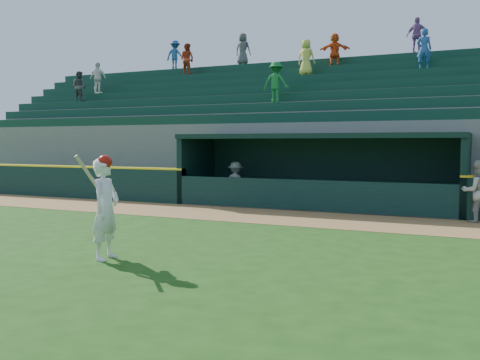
# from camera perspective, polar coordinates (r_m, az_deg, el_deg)

# --- Properties ---
(ground) EXTENTS (120.00, 120.00, 0.00)m
(ground) POSITION_cam_1_polar(r_m,az_deg,el_deg) (11.14, -3.52, -7.21)
(ground) COLOR #1D4511
(ground) RESTS_ON ground
(warning_track) EXTENTS (40.00, 3.00, 0.01)m
(warning_track) POSITION_cam_1_polar(r_m,az_deg,el_deg) (15.56, 5.17, -3.99)
(warning_track) COLOR olive
(warning_track) RESTS_ON ground
(field_wall_left) EXTENTS (15.50, 0.30, 1.20)m
(field_wall_left) POSITION_cam_1_polar(r_m,az_deg,el_deg) (23.85, -22.16, -0.06)
(field_wall_left) COLOR black
(field_wall_left) RESTS_ON ground
(wall_stripe_left) EXTENTS (15.50, 0.32, 0.06)m
(wall_stripe_left) POSITION_cam_1_polar(r_m,az_deg,el_deg) (23.82, -22.20, 1.46)
(wall_stripe_left) COLOR yellow
(wall_stripe_left) RESTS_ON field_wall_left
(dugout_player_front) EXTENTS (0.99, 0.88, 1.69)m
(dugout_player_front) POSITION_cam_1_polar(r_m,az_deg,el_deg) (15.83, 23.98, -1.12)
(dugout_player_front) COLOR #A6A5A0
(dugout_player_front) RESTS_ON ground
(dugout_player_inside) EXTENTS (0.96, 0.56, 1.48)m
(dugout_player_inside) POSITION_cam_1_polar(r_m,az_deg,el_deg) (19.13, -0.45, -0.26)
(dugout_player_inside) COLOR #A7A8A2
(dugout_player_inside) RESTS_ON ground
(dugout) EXTENTS (9.40, 2.80, 2.46)m
(dugout) POSITION_cam_1_polar(r_m,az_deg,el_deg) (18.37, 8.50, 1.44)
(dugout) COLOR slate
(dugout) RESTS_ON ground
(stands) EXTENTS (34.50, 6.25, 7.52)m
(stands) POSITION_cam_1_polar(r_m,az_deg,el_deg) (22.78, 11.79, 4.53)
(stands) COLOR slate
(stands) RESTS_ON ground
(batter_at_plate) EXTENTS (0.61, 0.81, 1.96)m
(batter_at_plate) POSITION_cam_1_polar(r_m,az_deg,el_deg) (10.20, -14.16, -2.84)
(batter_at_plate) COLOR white
(batter_at_plate) RESTS_ON ground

